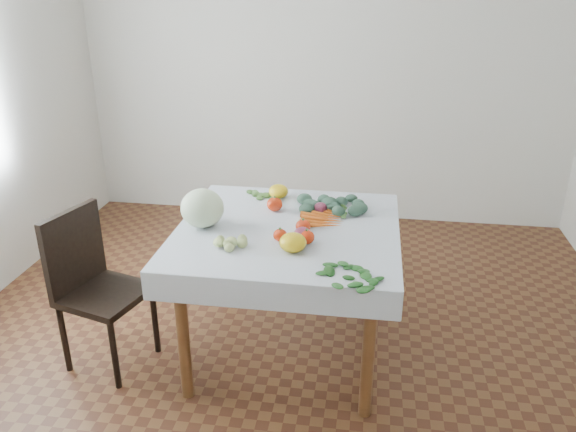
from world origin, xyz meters
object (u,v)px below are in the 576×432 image
cabbage (202,208)px  carrot_bunch (322,217)px  heirloom_back (279,191)px  chair (92,279)px  table (288,246)px

cabbage → carrot_bunch: size_ratio=0.73×
carrot_bunch → heirloom_back: bearing=134.6°
chair → table: bearing=11.9°
carrot_bunch → cabbage: bearing=-164.1°
chair → cabbage: bearing=16.3°
heirloom_back → table: bearing=-74.1°
chair → cabbage: size_ratio=3.89×
table → cabbage: (-0.43, -0.05, 0.20)m
heirloom_back → carrot_bunch: size_ratio=0.38×
table → heirloom_back: bearing=105.9°
table → heirloom_back: size_ratio=8.85×
table → cabbage: size_ratio=4.55×
table → carrot_bunch: 0.24m
table → carrot_bunch: bearing=37.1°
table → heirloom_back: 0.45m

